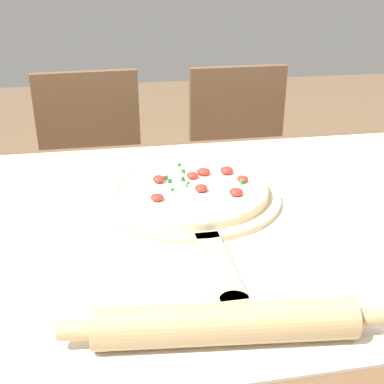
{
  "coord_description": "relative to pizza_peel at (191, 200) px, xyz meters",
  "views": [
    {
      "loc": [
        -0.22,
        -0.88,
        1.19
      ],
      "look_at": [
        -0.05,
        0.05,
        0.76
      ],
      "focal_mm": 45.0,
      "sensor_mm": 36.0,
      "label": 1
    }
  ],
  "objects": [
    {
      "name": "rolling_pin",
      "position": [
        -0.03,
        -0.44,
        0.02
      ],
      "size": [
        0.45,
        0.1,
        0.06
      ],
      "rotation": [
        0.0,
        0.0,
        -0.11
      ],
      "color": "tan",
      "rests_on": "towel_cloth"
    },
    {
      "name": "chair_left",
      "position": [
        -0.23,
        0.76,
        -0.23
      ],
      "size": [
        0.42,
        0.42,
        0.88
      ],
      "rotation": [
        0.0,
        0.0,
        0.06
      ],
      "color": "brown",
      "rests_on": "ground_plane"
    },
    {
      "name": "pizza_peel",
      "position": [
        0.0,
        0.0,
        0.0
      ],
      "size": [
        0.41,
        0.62,
        0.01
      ],
      "color": "#D6B784",
      "rests_on": "towel_cloth"
    },
    {
      "name": "chair_right",
      "position": [
        0.34,
        0.76,
        -0.23
      ],
      "size": [
        0.41,
        0.41,
        0.88
      ],
      "rotation": [
        0.0,
        0.0,
        0.01
      ],
      "color": "brown",
      "rests_on": "ground_plane"
    },
    {
      "name": "towel_cloth",
      "position": [
        0.05,
        -0.06,
        -0.01
      ],
      "size": [
        1.36,
        0.92,
        0.0
      ],
      "color": "silver",
      "rests_on": "dining_table"
    },
    {
      "name": "pizza",
      "position": [
        0.0,
        0.02,
        0.02
      ],
      "size": [
        0.35,
        0.35,
        0.04
      ],
      "color": "beige",
      "rests_on": "pizza_peel"
    },
    {
      "name": "dining_table",
      "position": [
        0.05,
        -0.06,
        -0.1
      ],
      "size": [
        1.44,
        1.0,
        0.73
      ],
      "color": "brown",
      "rests_on": "ground_plane"
    }
  ]
}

